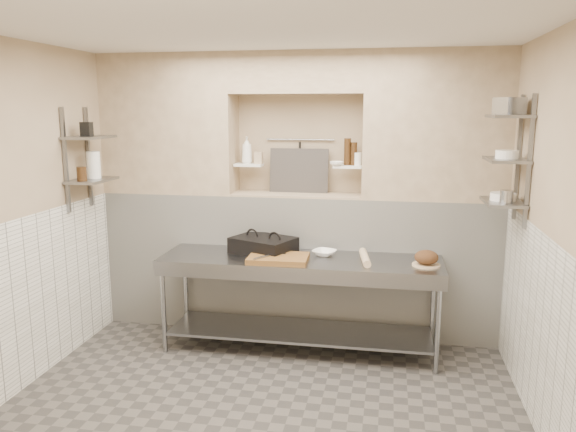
% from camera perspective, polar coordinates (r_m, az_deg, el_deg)
% --- Properties ---
extents(floor, '(4.00, 3.90, 0.10)m').
position_cam_1_polar(floor, '(4.51, -2.97, -19.95)').
color(floor, '#4C4743').
rests_on(floor, ground).
extents(ceiling, '(4.00, 3.90, 0.10)m').
position_cam_1_polar(ceiling, '(3.92, -3.40, 19.50)').
color(ceiling, silver).
rests_on(ceiling, ground).
extents(wall_right, '(0.10, 3.90, 2.80)m').
position_cam_1_polar(wall_right, '(4.03, 26.51, -2.61)').
color(wall_right, tan).
rests_on(wall_right, ground).
extents(wall_back, '(4.00, 0.10, 2.80)m').
position_cam_1_polar(wall_back, '(5.90, 1.35, 2.47)').
color(wall_back, tan).
rests_on(wall_back, ground).
extents(wall_front, '(4.00, 0.10, 2.80)m').
position_cam_1_polar(wall_front, '(2.17, -15.88, -12.90)').
color(wall_front, tan).
rests_on(wall_front, ground).
extents(backwall_lower, '(4.00, 0.40, 1.40)m').
position_cam_1_polar(backwall_lower, '(5.81, 0.93, -4.74)').
color(backwall_lower, white).
rests_on(backwall_lower, floor).
extents(alcove_sill, '(1.30, 0.40, 0.02)m').
position_cam_1_polar(alcove_sill, '(5.66, 0.95, 2.20)').
color(alcove_sill, tan).
rests_on(alcove_sill, backwall_lower).
extents(backwall_pillar_left, '(1.35, 0.40, 1.40)m').
position_cam_1_polar(backwall_pillar_left, '(5.96, -11.87, 9.08)').
color(backwall_pillar_left, tan).
rests_on(backwall_pillar_left, backwall_lower).
extents(backwall_pillar_right, '(1.35, 0.40, 1.40)m').
position_cam_1_polar(backwall_pillar_right, '(5.54, 14.80, 8.84)').
color(backwall_pillar_right, tan).
rests_on(backwall_pillar_right, backwall_lower).
extents(backwall_header, '(1.30, 0.40, 0.40)m').
position_cam_1_polar(backwall_header, '(5.60, 0.99, 14.32)').
color(backwall_header, tan).
rests_on(backwall_header, backwall_lower).
extents(wainscot_left, '(0.02, 3.90, 1.40)m').
position_cam_1_polar(wainscot_left, '(5.00, -26.10, -8.45)').
color(wainscot_left, white).
rests_on(wainscot_left, floor).
extents(wainscot_right, '(0.02, 3.90, 1.40)m').
position_cam_1_polar(wainscot_right, '(4.22, 24.90, -11.89)').
color(wainscot_right, white).
rests_on(wainscot_right, floor).
extents(alcove_shelf_left, '(0.28, 0.16, 0.02)m').
position_cam_1_polar(alcove_shelf_left, '(5.72, -4.00, 5.21)').
color(alcove_shelf_left, white).
rests_on(alcove_shelf_left, backwall_lower).
extents(alcove_shelf_right, '(0.28, 0.16, 0.02)m').
position_cam_1_polar(alcove_shelf_right, '(5.56, 6.07, 5.01)').
color(alcove_shelf_right, white).
rests_on(alcove_shelf_right, backwall_lower).
extents(utensil_rail, '(0.70, 0.02, 0.02)m').
position_cam_1_polar(utensil_rail, '(5.77, 1.25, 7.76)').
color(utensil_rail, gray).
rests_on(utensil_rail, wall_back).
extents(hanging_steel, '(0.02, 0.02, 0.30)m').
position_cam_1_polar(hanging_steel, '(5.76, 1.21, 6.06)').
color(hanging_steel, black).
rests_on(hanging_steel, utensil_rail).
extents(splash_panel, '(0.60, 0.08, 0.45)m').
position_cam_1_polar(splash_panel, '(5.73, 1.12, 4.63)').
color(splash_panel, '#383330').
rests_on(splash_panel, alcove_sill).
extents(shelf_rail_left_a, '(0.03, 0.03, 0.95)m').
position_cam_1_polar(shelf_rail_left_a, '(5.81, -19.60, 5.68)').
color(shelf_rail_left_a, slate).
rests_on(shelf_rail_left_a, wall_left).
extents(shelf_rail_left_b, '(0.03, 0.03, 0.95)m').
position_cam_1_polar(shelf_rail_left_b, '(5.47, -21.68, 5.26)').
color(shelf_rail_left_b, slate).
rests_on(shelf_rail_left_b, wall_left).
extents(wall_shelf_left_lower, '(0.30, 0.50, 0.02)m').
position_cam_1_polar(wall_shelf_left_lower, '(5.59, -19.28, 3.46)').
color(wall_shelf_left_lower, slate).
rests_on(wall_shelf_left_lower, wall_left).
extents(wall_shelf_left_upper, '(0.30, 0.50, 0.03)m').
position_cam_1_polar(wall_shelf_left_upper, '(5.55, -19.54, 7.55)').
color(wall_shelf_left_upper, slate).
rests_on(wall_shelf_left_upper, wall_left).
extents(shelf_rail_right_a, '(0.03, 0.03, 1.05)m').
position_cam_1_polar(shelf_rail_right_a, '(5.15, 22.34, 5.48)').
color(shelf_rail_right_a, slate).
rests_on(shelf_rail_right_a, wall_right).
extents(shelf_rail_right_b, '(0.03, 0.03, 1.05)m').
position_cam_1_polar(shelf_rail_right_b, '(4.76, 23.31, 5.03)').
color(shelf_rail_right_b, slate).
rests_on(shelf_rail_right_b, wall_right).
extents(wall_shelf_right_lower, '(0.30, 0.50, 0.02)m').
position_cam_1_polar(wall_shelf_right_lower, '(4.97, 20.99, 1.33)').
color(wall_shelf_right_lower, slate).
rests_on(wall_shelf_right_lower, wall_right).
extents(wall_shelf_right_mid, '(0.30, 0.50, 0.02)m').
position_cam_1_polar(wall_shelf_right_mid, '(4.93, 21.27, 5.35)').
color(wall_shelf_right_mid, slate).
rests_on(wall_shelf_right_mid, wall_right).
extents(wall_shelf_right_upper, '(0.30, 0.50, 0.03)m').
position_cam_1_polar(wall_shelf_right_upper, '(4.91, 21.55, 9.41)').
color(wall_shelf_right_upper, slate).
rests_on(wall_shelf_right_upper, wall_right).
extents(prep_table, '(2.60, 0.70, 0.90)m').
position_cam_1_polar(prep_table, '(5.27, 1.19, -7.03)').
color(prep_table, gray).
rests_on(prep_table, floor).
extents(panini_press, '(0.67, 0.59, 0.15)m').
position_cam_1_polar(panini_press, '(5.37, -2.52, -2.98)').
color(panini_press, black).
rests_on(panini_press, prep_table).
extents(cutting_board, '(0.55, 0.39, 0.05)m').
position_cam_1_polar(cutting_board, '(5.10, -0.98, -4.33)').
color(cutting_board, brown).
rests_on(cutting_board, prep_table).
extents(knife_blade, '(0.27, 0.05, 0.01)m').
position_cam_1_polar(knife_blade, '(5.18, -1.69, -3.83)').
color(knife_blade, gray).
rests_on(knife_blade, cutting_board).
extents(tongs, '(0.14, 0.20, 0.02)m').
position_cam_1_polar(tongs, '(5.03, -2.56, -4.17)').
color(tongs, gray).
rests_on(tongs, cutting_board).
extents(mixing_bowl, '(0.28, 0.28, 0.05)m').
position_cam_1_polar(mixing_bowl, '(5.30, 3.71, -3.75)').
color(mixing_bowl, white).
rests_on(mixing_bowl, prep_table).
extents(rolling_pin, '(0.13, 0.47, 0.07)m').
position_cam_1_polar(rolling_pin, '(5.13, 7.82, -4.21)').
color(rolling_pin, tan).
rests_on(rolling_pin, prep_table).
extents(bread_board, '(0.25, 0.25, 0.01)m').
position_cam_1_polar(bread_board, '(5.10, 13.85, -4.84)').
color(bread_board, tan).
rests_on(bread_board, prep_table).
extents(bread_loaf, '(0.21, 0.21, 0.12)m').
position_cam_1_polar(bread_loaf, '(5.09, 13.89, -4.09)').
color(bread_loaf, '#4C2D19').
rests_on(bread_loaf, bread_board).
extents(bottle_soap, '(0.13, 0.13, 0.27)m').
position_cam_1_polar(bottle_soap, '(5.72, -4.20, 6.69)').
color(bottle_soap, white).
rests_on(bottle_soap, alcove_shelf_left).
extents(jar_alcove, '(0.08, 0.08, 0.12)m').
position_cam_1_polar(jar_alcove, '(5.70, -3.00, 5.91)').
color(jar_alcove, tan).
rests_on(jar_alcove, alcove_shelf_left).
extents(bowl_alcove, '(0.17, 0.17, 0.04)m').
position_cam_1_polar(bowl_alcove, '(5.52, 4.94, 5.33)').
color(bowl_alcove, white).
rests_on(bowl_alcove, alcove_shelf_right).
extents(condiment_a, '(0.06, 0.06, 0.23)m').
position_cam_1_polar(condiment_a, '(5.56, 6.70, 6.29)').
color(condiment_a, '#311D0D').
rests_on(condiment_a, alcove_shelf_right).
extents(condiment_b, '(0.07, 0.07, 0.26)m').
position_cam_1_polar(condiment_b, '(5.58, 6.05, 6.51)').
color(condiment_b, '#311D0D').
rests_on(condiment_b, alcove_shelf_right).
extents(condiment_c, '(0.07, 0.07, 0.13)m').
position_cam_1_polar(condiment_c, '(5.56, 7.12, 5.76)').
color(condiment_c, white).
rests_on(condiment_c, alcove_shelf_right).
extents(jug_left, '(0.13, 0.13, 0.25)m').
position_cam_1_polar(jug_left, '(5.61, -19.15, 4.92)').
color(jug_left, white).
rests_on(jug_left, wall_shelf_left_lower).
extents(jar_left, '(0.09, 0.09, 0.13)m').
position_cam_1_polar(jar_left, '(5.43, -20.22, 4.04)').
color(jar_left, '#311D0D').
rests_on(jar_left, wall_shelf_left_lower).
extents(box_left_upper, '(0.10, 0.10, 0.13)m').
position_cam_1_polar(box_left_upper, '(5.52, -19.78, 8.31)').
color(box_left_upper, black).
rests_on(box_left_upper, wall_shelf_left_upper).
extents(bowl_right, '(0.21, 0.21, 0.06)m').
position_cam_1_polar(bowl_right, '(4.97, 21.00, 1.85)').
color(bowl_right, white).
rests_on(bowl_right, wall_shelf_right_lower).
extents(canister_right, '(0.10, 0.10, 0.10)m').
position_cam_1_polar(canister_right, '(4.83, 21.33, 1.83)').
color(canister_right, gray).
rests_on(canister_right, wall_shelf_right_lower).
extents(bowl_right_mid, '(0.18, 0.18, 0.07)m').
position_cam_1_polar(bowl_right_mid, '(4.90, 21.35, 5.86)').
color(bowl_right_mid, white).
rests_on(bowl_right_mid, wall_shelf_right_mid).
extents(basket_right, '(0.25, 0.27, 0.14)m').
position_cam_1_polar(basket_right, '(4.93, 21.57, 10.35)').
color(basket_right, gray).
rests_on(basket_right, wall_shelf_right_upper).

